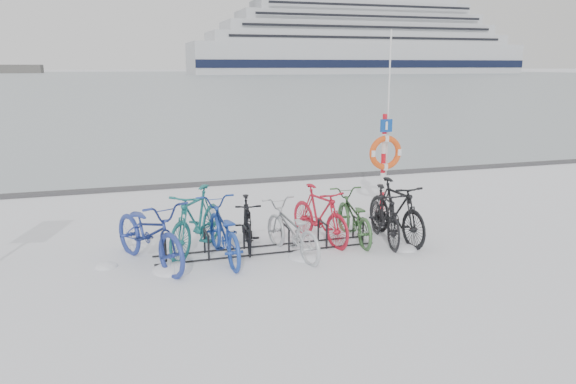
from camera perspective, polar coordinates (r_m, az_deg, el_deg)
name	(u,v)px	position (r m, az deg, el deg)	size (l,w,h in m)	color
ground	(266,251)	(10.20, -2.21, -5.96)	(900.00, 900.00, 0.00)	white
ice_sheet	(119,77)	(164.38, -16.82, 11.09)	(400.00, 298.00, 0.02)	#A6B3BC
quay_edge	(211,184)	(15.77, -7.85, 0.84)	(400.00, 0.25, 0.10)	#3F3F42
bike_rack	(266,241)	(10.15, -2.22, -5.00)	(4.00, 0.48, 0.46)	black
lifebuoy_station	(385,153)	(12.80, 9.83, 3.94)	(0.78, 0.22, 4.03)	red
cruise_ferry	(359,43)	(225.69, 7.19, 14.82)	(131.69, 24.85, 43.27)	silver
bike_0	(149,230)	(9.63, -13.91, -3.80)	(0.78, 2.25, 1.18)	navy
bike_1	(196,219)	(10.12, -9.30, -2.74)	(0.56, 1.99, 1.20)	#1B6767
bike_2	(223,229)	(9.73, -6.63, -3.75)	(0.69, 1.99, 1.04)	#1E41A3
bike_3	(247,222)	(10.29, -4.17, -3.02)	(0.45, 1.60, 0.96)	black
bike_4	(292,228)	(9.86, 0.36, -3.66)	(0.65, 1.86, 0.97)	#B4B9BD
bike_5	(320,213)	(10.62, 3.24, -2.14)	(0.51, 1.82, 1.09)	red
bike_6	(353,215)	(10.79, 6.66, -2.33)	(0.64, 1.84, 0.96)	#355E31
bike_7	(385,214)	(10.74, 9.81, -2.18)	(0.51, 1.80, 1.08)	black
bike_8	(396,209)	(10.92, 10.91, -1.69)	(0.56, 1.97, 1.18)	black
snow_drifts	(271,254)	(10.00, -1.70, -6.35)	(6.25, 1.62, 0.22)	white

